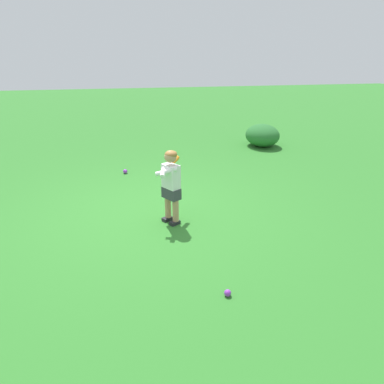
# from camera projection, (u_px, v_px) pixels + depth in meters

# --- Properties ---
(ground_plane) EXTENTS (40.00, 40.00, 0.00)m
(ground_plane) POSITION_uv_depth(u_px,v_px,m) (146.00, 212.00, 5.38)
(ground_plane) COLOR #2D7528
(child_batter) EXTENTS (0.56, 0.41, 1.08)m
(child_batter) POSITION_uv_depth(u_px,v_px,m) (171.00, 180.00, 4.83)
(child_batter) COLOR #232328
(child_batter) RESTS_ON ground
(play_ball_center_lawn) EXTENTS (0.09, 0.09, 0.09)m
(play_ball_center_lawn) POSITION_uv_depth(u_px,v_px,m) (125.00, 171.00, 7.06)
(play_ball_center_lawn) COLOR purple
(play_ball_center_lawn) RESTS_ON ground
(play_ball_far_right) EXTENTS (0.07, 0.07, 0.07)m
(play_ball_far_right) POSITION_uv_depth(u_px,v_px,m) (228.00, 293.00, 3.52)
(play_ball_far_right) COLOR purple
(play_ball_far_right) RESTS_ON ground
(play_ball_far_left) EXTENTS (0.10, 0.10, 0.10)m
(play_ball_far_left) POSITION_uv_depth(u_px,v_px,m) (172.00, 184.00, 6.38)
(play_ball_far_left) COLOR white
(play_ball_far_left) RESTS_ON ground
(shrub_left_background) EXTENTS (1.01, 0.86, 0.57)m
(shrub_left_background) POSITION_uv_depth(u_px,v_px,m) (262.00, 135.00, 9.04)
(shrub_left_background) COLOR #286B2D
(shrub_left_background) RESTS_ON ground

